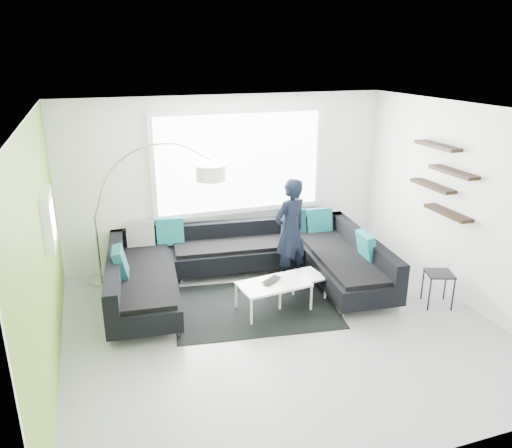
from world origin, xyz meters
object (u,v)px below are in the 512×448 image
Objects in this scene: sectional_sofa at (246,267)px; coffee_table at (285,291)px; laptop at (274,281)px; person at (290,231)px; side_table at (437,289)px; arc_lamp at (94,217)px.

sectional_sofa reaches higher than coffee_table.
sectional_sofa is at bearing 70.41° from laptop.
sectional_sofa is at bearing -12.09° from person.
person is (-1.68, 1.44, 0.58)m from side_table.
arc_lamp reaches higher than coffee_table.
side_table is (4.52, -2.32, -0.84)m from arc_lamp.
sectional_sofa is 0.74m from coffee_table.
laptop is at bearing -68.24° from sectional_sofa.
arc_lamp is at bearing 152.83° from side_table.
laptop is (-2.24, 0.65, 0.17)m from side_table.
laptop is at bearing 34.24° from person.
sectional_sofa is at bearing 116.32° from coffee_table.
laptop is (-0.20, -0.08, 0.22)m from coffee_table.
sectional_sofa reaches higher than side_table.
coffee_table is 0.30m from laptop.
laptop is at bearing -22.67° from arc_lamp.
sectional_sofa is at bearing -11.84° from arc_lamp.
side_table is 0.30× the size of person.
sectional_sofa is 2.54× the size of person.
coffee_table is at bearing -51.22° from sectional_sofa.
person reaches higher than sectional_sofa.
coffee_table is at bearing -19.18° from arc_lamp.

